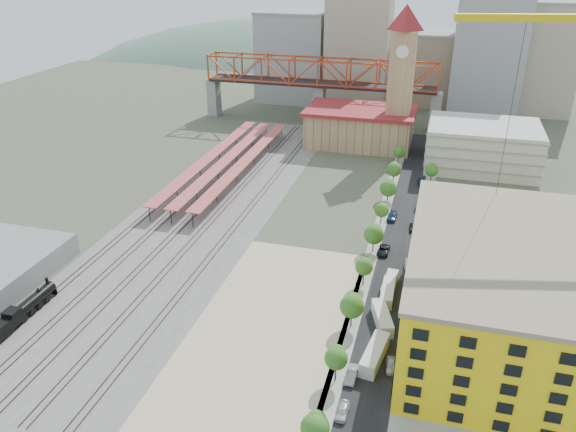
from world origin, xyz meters
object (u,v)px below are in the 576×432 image
(site_trailer_a, at_px, (374,354))
(site_trailer_d, at_px, (390,284))
(construction_building, at_px, (537,295))
(locomotive, at_px, (24,310))
(car_0, at_px, (342,411))
(clock_tower, at_px, (402,66))
(site_trailer_c, at_px, (388,293))
(site_trailer_b, at_px, (382,318))

(site_trailer_a, height_order, site_trailer_d, site_trailer_a)
(construction_building, relative_size, site_trailer_d, 5.82)
(locomotive, height_order, site_trailer_a, locomotive)
(site_trailer_a, bearing_deg, site_trailer_d, 98.21)
(car_0, bearing_deg, construction_building, 43.99)
(site_trailer_a, bearing_deg, clock_tower, 102.24)
(site_trailer_c, xyz_separation_m, site_trailer_d, (0.00, 3.40, -0.06))
(clock_tower, distance_m, construction_building, 107.36)
(construction_building, bearing_deg, site_trailer_b, -174.26)
(clock_tower, relative_size, site_trailer_d, 5.98)
(locomotive, xyz_separation_m, site_trailer_c, (66.00, 25.48, -0.57))
(site_trailer_a, relative_size, car_0, 2.37)
(clock_tower, height_order, construction_building, clock_tower)
(locomotive, bearing_deg, site_trailer_a, 4.82)
(locomotive, relative_size, site_trailer_a, 1.90)
(locomotive, distance_m, site_trailer_b, 68.02)
(site_trailer_a, relative_size, site_trailer_d, 1.18)
(site_trailer_b, distance_m, site_trailer_d, 12.43)
(construction_building, distance_m, site_trailer_c, 27.99)
(site_trailer_b, bearing_deg, clock_tower, 76.46)
(site_trailer_c, bearing_deg, car_0, -96.53)
(site_trailer_c, relative_size, car_0, 2.11)
(car_0, bearing_deg, locomotive, 173.68)
(locomotive, distance_m, site_trailer_c, 70.75)
(site_trailer_c, bearing_deg, site_trailer_b, -91.41)
(construction_building, xyz_separation_m, site_trailer_d, (-26.00, 9.81, -8.22))
(car_0, bearing_deg, site_trailer_d, 86.29)
(clock_tower, distance_m, site_trailer_c, 97.85)
(construction_building, relative_size, site_trailer_c, 5.54)
(site_trailer_a, relative_size, site_trailer_c, 1.12)
(locomotive, height_order, site_trailer_c, locomotive)
(locomotive, bearing_deg, car_0, -7.26)
(clock_tower, height_order, locomotive, clock_tower)
(clock_tower, bearing_deg, site_trailer_c, -85.11)
(site_trailer_c, bearing_deg, construction_building, -15.26)
(site_trailer_a, bearing_deg, car_0, -94.24)
(site_trailer_c, bearing_deg, site_trailer_a, -91.41)
(construction_building, bearing_deg, car_0, -136.95)
(locomotive, xyz_separation_m, site_trailer_a, (66.00, 5.56, -0.41))
(construction_building, distance_m, locomotive, 94.26)
(site_trailer_c, distance_m, site_trailer_d, 3.40)
(construction_building, relative_size, site_trailer_b, 5.30)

